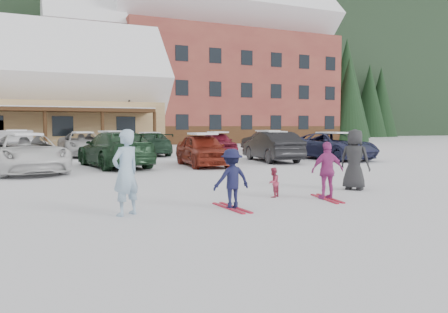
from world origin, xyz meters
name	(u,v)px	position (x,y,z in m)	size (l,w,h in m)	color
ground	(229,200)	(0.00, 0.00, 0.00)	(160.00, 160.00, 0.00)	white
forested_hillside	(54,40)	(0.00, 85.00, 19.00)	(300.00, 70.00, 38.00)	black
alpine_hotel	(206,67)	(14.27, 38.00, 8.63)	(31.48, 14.01, 21.48)	maroon
lamp_post	(129,104)	(2.66, 24.93, 3.51)	(0.50, 0.25, 6.21)	black
conifer_1	(349,88)	(30.00, 32.00, 6.26)	(4.84, 4.84, 11.22)	black
conifer_3	(125,99)	(6.00, 44.00, 5.12)	(3.96, 3.96, 9.18)	black
conifer_4	(309,95)	(34.00, 46.00, 6.54)	(5.06, 5.06, 11.73)	black
adult_skier	(126,173)	(-2.64, -0.78, 0.87)	(0.64, 0.42, 1.74)	#96B7D1
toddler_red	(273,182)	(1.22, -0.01, 0.38)	(0.37, 0.29, 0.76)	#BB3957
child_navy	(232,179)	(-0.38, -0.96, 0.66)	(0.85, 0.49, 1.31)	#141538
skis_child_navy	(232,208)	(-0.38, -0.96, 0.01)	(0.20, 1.40, 0.03)	#B41932
child_magenta	(327,170)	(2.30, -0.79, 0.71)	(0.83, 0.35, 1.42)	#B2398A
skis_child_magenta	(327,198)	(2.30, -0.79, 0.01)	(0.20, 1.40, 0.03)	#B41932
bystander_dark	(355,160)	(3.99, 0.21, 0.86)	(0.84, 0.55, 1.72)	#28282A
parked_car_2	(27,153)	(-4.57, 8.97, 0.75)	(2.49, 5.40, 1.50)	white
parked_car_3	(115,149)	(-1.04, 9.91, 0.79)	(2.20, 5.41, 1.57)	#1C3C23
parked_car_4	(203,150)	(2.71, 8.93, 0.73)	(1.74, 4.31, 1.47)	maroon
parked_car_5	(272,147)	(6.85, 9.84, 0.76)	(1.61, 4.62, 1.52)	black
parked_car_6	(332,146)	(10.49, 9.65, 0.73)	(2.42, 5.25, 1.46)	navy
parked_car_9	(17,144)	(-5.14, 17.19, 0.79)	(1.66, 4.77, 1.57)	#AFAFB4
parked_car_10	(83,144)	(-1.63, 17.57, 0.72)	(2.40, 5.20, 1.44)	#B9B9B9
parked_car_11	(150,144)	(2.26, 16.89, 0.70)	(1.97, 4.85, 1.41)	#1F3A29
parked_car_12	(218,143)	(6.83, 16.93, 0.71)	(1.67, 4.15, 1.41)	maroon
parked_car_13	(268,141)	(10.91, 17.50, 0.74)	(1.58, 4.52, 1.49)	black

